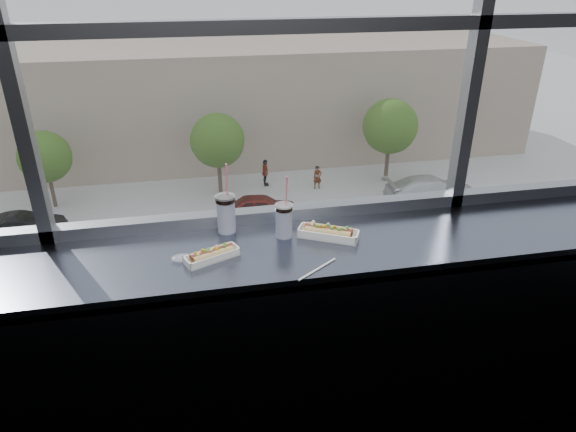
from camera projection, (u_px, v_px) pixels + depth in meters
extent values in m
plane|color=black|center=(267.00, 311.00, 2.77)|extent=(6.00, 0.00, 6.00)
cube|color=slate|center=(275.00, 253.00, 2.29)|extent=(6.00, 0.55, 0.06)
cube|color=slate|center=(286.00, 381.00, 2.30)|extent=(6.00, 0.04, 1.04)
cube|color=white|center=(212.00, 259.00, 2.19)|extent=(0.25, 0.16, 0.01)
cube|color=white|center=(212.00, 256.00, 2.18)|extent=(0.25, 0.16, 0.03)
cylinder|color=tan|center=(212.00, 254.00, 2.18)|extent=(0.18, 0.11, 0.04)
cylinder|color=brown|center=(212.00, 252.00, 2.17)|extent=(0.19, 0.10, 0.03)
cube|color=white|center=(328.00, 237.00, 2.36)|extent=(0.29, 0.21, 0.01)
cube|color=white|center=(328.00, 233.00, 2.35)|extent=(0.29, 0.21, 0.04)
cylinder|color=tan|center=(328.00, 232.00, 2.35)|extent=(0.21, 0.14, 0.05)
cylinder|color=brown|center=(329.00, 229.00, 2.34)|extent=(0.21, 0.13, 0.03)
cylinder|color=white|center=(226.00, 214.00, 2.38)|extent=(0.09, 0.09, 0.17)
cylinder|color=black|center=(225.00, 199.00, 2.35)|extent=(0.09, 0.09, 0.02)
cylinder|color=silver|center=(225.00, 197.00, 2.34)|extent=(0.09, 0.09, 0.01)
cylinder|color=#F76D81|center=(227.00, 181.00, 2.30)|extent=(0.01, 0.05, 0.18)
cylinder|color=white|center=(284.00, 221.00, 2.34)|extent=(0.08, 0.08, 0.15)
cylinder|color=black|center=(284.00, 208.00, 2.31)|extent=(0.08, 0.08, 0.02)
cylinder|color=silver|center=(284.00, 205.00, 2.31)|extent=(0.08, 0.08, 0.01)
cylinder|color=#F76D81|center=(286.00, 192.00, 2.27)|extent=(0.01, 0.04, 0.16)
cylinder|color=white|center=(317.00, 269.00, 2.11)|extent=(0.19, 0.14, 0.01)
ellipsoid|color=silver|center=(182.00, 258.00, 2.18)|extent=(0.10, 0.07, 0.02)
plane|color=silver|center=(191.00, 127.00, 46.11)|extent=(120.00, 120.00, 0.00)
cube|color=black|center=(206.00, 259.00, 25.45)|extent=(80.00, 10.00, 0.06)
cube|color=silver|center=(199.00, 195.00, 32.48)|extent=(80.00, 6.00, 0.04)
cube|color=tan|center=(189.00, 96.00, 39.50)|extent=(50.00, 14.00, 8.00)
imported|color=black|center=(22.00, 223.00, 26.89)|extent=(2.75, 5.73, 1.86)
imported|color=white|center=(432.00, 186.00, 30.90)|extent=(2.96, 6.74, 2.22)
imported|color=white|center=(377.00, 267.00, 22.77)|extent=(3.37, 6.49, 2.07)
imported|color=#AB482B|center=(232.00, 285.00, 21.67)|extent=(2.58, 5.76, 1.89)
imported|color=#695FBD|center=(519.00, 250.00, 23.95)|extent=(3.78, 7.23, 2.30)
imported|color=maroon|center=(261.00, 203.00, 29.14)|extent=(2.99, 5.77, 1.84)
imported|color=#66605B|center=(265.00, 170.00, 33.40)|extent=(0.71, 0.95, 2.14)
imported|color=#66605B|center=(318.00, 175.00, 33.05)|extent=(0.82, 0.61, 1.84)
cylinder|color=#47382B|center=(52.00, 190.00, 30.47)|extent=(0.23, 0.23, 2.26)
sphere|color=#416E1D|center=(45.00, 157.00, 29.55)|extent=(3.01, 3.01, 3.01)
cylinder|color=#47382B|center=(220.00, 176.00, 32.18)|extent=(0.25, 0.25, 2.51)
sphere|color=#416E1D|center=(217.00, 140.00, 31.16)|extent=(3.34, 3.34, 3.34)
cylinder|color=#47382B|center=(387.00, 162.00, 34.11)|extent=(0.27, 0.27, 2.67)
sphere|color=#416E1D|center=(390.00, 126.00, 33.02)|extent=(3.57, 3.57, 3.57)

